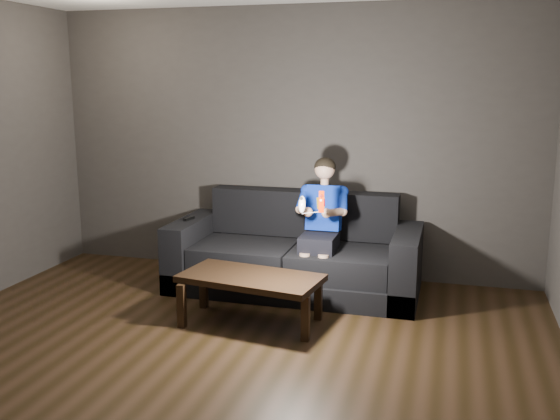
% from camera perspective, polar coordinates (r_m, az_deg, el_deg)
% --- Properties ---
extents(floor, '(5.00, 5.00, 0.00)m').
position_cam_1_polar(floor, '(4.41, -7.56, -14.79)').
color(floor, black).
rests_on(floor, ground).
extents(back_wall, '(5.00, 0.04, 2.70)m').
position_cam_1_polar(back_wall, '(6.35, 1.01, 6.17)').
color(back_wall, '#3C3835').
rests_on(back_wall, ground).
extents(sofa, '(2.33, 1.01, 0.90)m').
position_cam_1_polar(sofa, '(5.97, 1.40, -4.52)').
color(sofa, black).
rests_on(sofa, floor).
extents(child, '(0.47, 0.58, 1.17)m').
position_cam_1_polar(child, '(5.74, 3.83, -0.43)').
color(child, black).
rests_on(child, sofa).
extents(wii_remote_red, '(0.05, 0.07, 0.19)m').
position_cam_1_polar(wii_remote_red, '(5.25, 3.81, 0.77)').
color(wii_remote_red, red).
rests_on(wii_remote_red, child).
extents(nunchuk_white, '(0.07, 0.10, 0.16)m').
position_cam_1_polar(nunchuk_white, '(5.29, 2.03, 0.52)').
color(nunchuk_white, white).
rests_on(nunchuk_white, child).
extents(wii_remote_black, '(0.06, 0.14, 0.03)m').
position_cam_1_polar(wii_remote_black, '(6.14, -8.31, -0.78)').
color(wii_remote_black, black).
rests_on(wii_remote_black, sofa).
extents(coffee_table, '(1.20, 0.73, 0.41)m').
position_cam_1_polar(coffee_table, '(5.12, -2.68, -6.56)').
color(coffee_table, black).
rests_on(coffee_table, floor).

